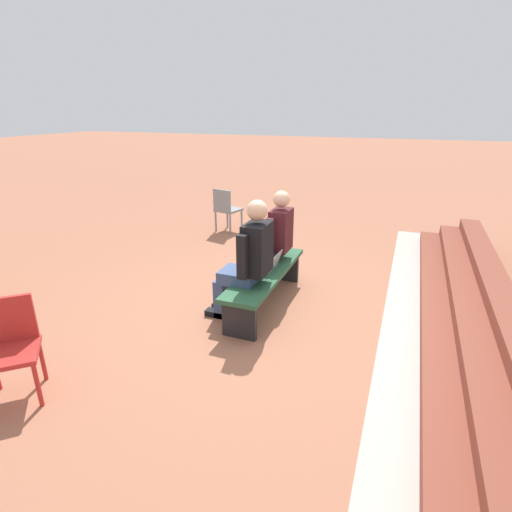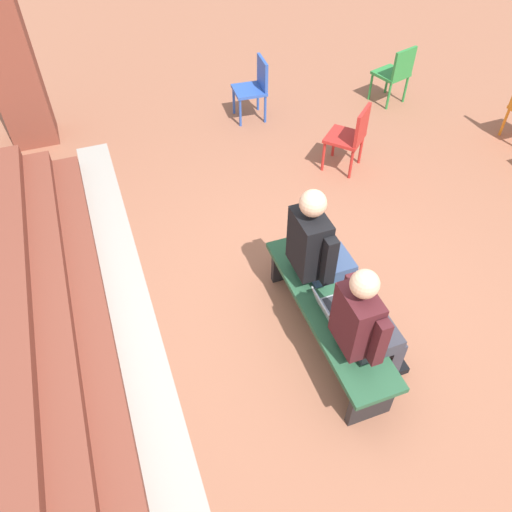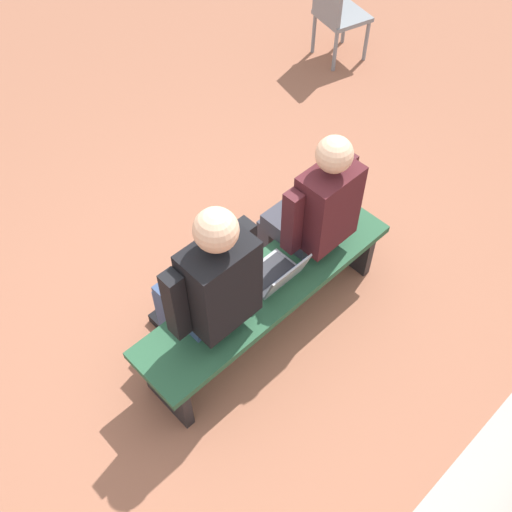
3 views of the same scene
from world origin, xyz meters
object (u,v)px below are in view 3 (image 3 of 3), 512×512
person_student (312,211)px  laptop (277,274)px  person_adult (208,286)px  plastic_chair_near_bench_right (336,12)px  bench (267,294)px

person_student → laptop: 0.44m
person_adult → plastic_chair_near_bench_right: 3.46m
bench → plastic_chair_near_bench_right: (-2.63, -1.76, 0.13)m
person_student → plastic_chair_near_bench_right: (-2.18, -1.69, -0.23)m
bench → person_student: 0.57m
person_student → bench: bearing=8.6°
bench → plastic_chair_near_bench_right: 3.16m
person_student → plastic_chair_near_bench_right: bearing=-142.2°
laptop → bench: bearing=-10.0°
plastic_chair_near_bench_right → bench: bearing=33.8°
person_student → plastic_chair_near_bench_right: size_ratio=1.58×
person_adult → plastic_chair_near_bench_right: size_ratio=1.65×
person_adult → laptop: person_adult is taller
person_adult → laptop: bearing=169.8°
laptop → plastic_chair_near_bench_right: bearing=-145.3°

